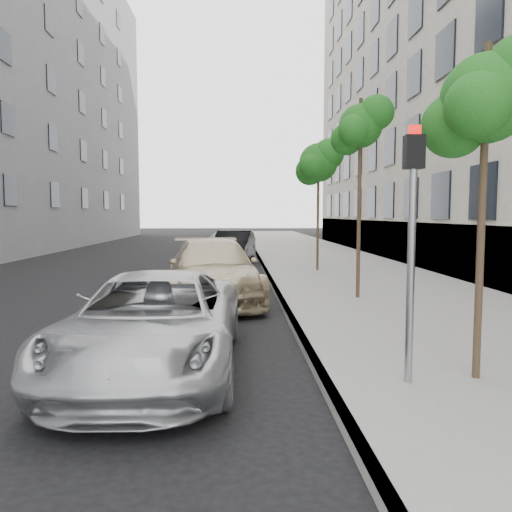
{
  "coord_description": "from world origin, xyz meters",
  "views": [
    {
      "loc": [
        -0.02,
        -4.91,
        2.32
      ],
      "look_at": [
        0.39,
        4.93,
        1.5
      ],
      "focal_mm": 35.0,
      "sensor_mm": 36.0,
      "label": 1
    }
  ],
  "objects": [
    {
      "name": "sedan_rear",
      "position": [
        -0.81,
        24.28,
        0.62
      ],
      "size": [
        2.4,
        4.52,
        1.25
      ],
      "primitive_type": "imported",
      "rotation": [
        0.0,
        0.0,
        -0.16
      ],
      "color": "#96979D",
      "rests_on": "ground"
    },
    {
      "name": "curb",
      "position": [
        1.18,
        24.0,
        0.07
      ],
      "size": [
        0.15,
        72.0,
        0.14
      ],
      "primitive_type": "cube",
      "color": "#9E9B93",
      "rests_on": "ground"
    },
    {
      "name": "tree_near",
      "position": [
        3.23,
        1.5,
        3.8
      ],
      "size": [
        1.54,
        1.34,
        4.42
      ],
      "color": "#38281C",
      "rests_on": "sidewalk"
    },
    {
      "name": "tree_far",
      "position": [
        3.23,
        14.5,
        4.32
      ],
      "size": [
        1.81,
        1.61,
        5.08
      ],
      "color": "#38281C",
      "rests_on": "sidewalk"
    },
    {
      "name": "suv",
      "position": [
        -0.64,
        8.42,
        0.82
      ],
      "size": [
        3.01,
        5.92,
        1.65
      ],
      "primitive_type": "imported",
      "rotation": [
        0.0,
        0.0,
        0.13
      ],
      "color": "tan",
      "rests_on": "ground"
    },
    {
      "name": "sedan_black",
      "position": [
        -0.1,
        19.18,
        0.77
      ],
      "size": [
        2.29,
        4.88,
        1.55
      ],
      "primitive_type": "imported",
      "rotation": [
        0.0,
        0.0,
        -0.14
      ],
      "color": "black",
      "rests_on": "ground"
    },
    {
      "name": "ground",
      "position": [
        0.0,
        0.0,
        0.0
      ],
      "size": [
        160.0,
        160.0,
        0.0
      ],
      "primitive_type": "plane",
      "color": "black",
      "rests_on": "ground"
    },
    {
      "name": "sedan_blue",
      "position": [
        -1.17,
        14.05,
        0.75
      ],
      "size": [
        1.95,
        4.45,
        1.49
      ],
      "primitive_type": "imported",
      "rotation": [
        0.0,
        0.0,
        0.04
      ],
      "color": "#111E39",
      "rests_on": "ground"
    },
    {
      "name": "tree_mid",
      "position": [
        3.23,
        8.0,
        4.57
      ],
      "size": [
        1.52,
        1.32,
        5.19
      ],
      "color": "#38281C",
      "rests_on": "sidewalk"
    },
    {
      "name": "minivan",
      "position": [
        -1.23,
        2.38,
        0.72
      ],
      "size": [
        2.52,
        5.27,
        1.45
      ],
      "primitive_type": "imported",
      "rotation": [
        0.0,
        0.0,
        -0.02
      ],
      "color": "#B9BBBE",
      "rests_on": "ground"
    },
    {
      "name": "signal_pole",
      "position": [
        2.23,
        1.36,
        2.19
      ],
      "size": [
        0.24,
        0.19,
        3.29
      ],
      "rotation": [
        0.0,
        0.0,
        -0.02
      ],
      "color": "#939699",
      "rests_on": "sidewalk"
    },
    {
      "name": "sidewalk",
      "position": [
        4.3,
        24.0,
        0.07
      ],
      "size": [
        6.4,
        72.0,
        0.14
      ],
      "primitive_type": "cube",
      "color": "gray",
      "rests_on": "ground"
    }
  ]
}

